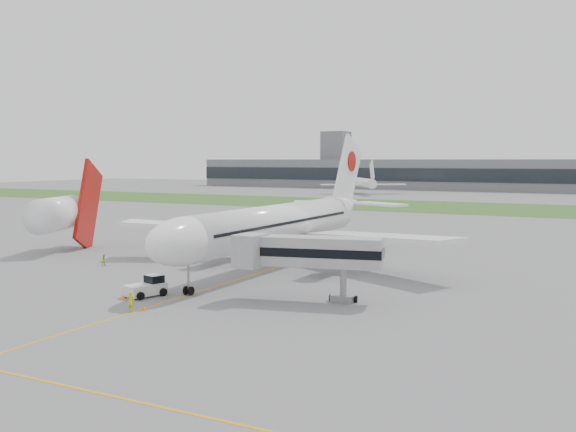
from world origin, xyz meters
The scene contains 14 objects.
ground centered at (0.00, 0.00, 0.00)m, with size 600.00×600.00×0.00m, color gray.
apron_markings centered at (0.00, -5.00, 0.00)m, with size 70.00×70.00×0.04m, color orange, non-canonical shape.
grass_strip centered at (0.00, 120.00, 0.01)m, with size 600.00×50.00×0.02m, color #3D5C22.
terminal_building centered at (0.00, 229.87, 7.00)m, with size 320.00×22.30×14.00m.
control_tower centered at (-90.00, 232.00, 0.00)m, with size 12.00×12.00×56.00m, color gray, non-canonical shape.
airliner centered at (0.00, 4.87, 5.66)m, with size 48.13×53.95×17.88m.
pushback_tug centered at (-3.43, -17.22, 0.94)m, with size 3.62×4.48×2.04m.
jet_bridge centered at (11.77, -12.14, 4.82)m, with size 13.84×6.87×6.51m.
safety_cone_left centered at (-4.27, -19.95, 0.30)m, with size 0.43×0.43×0.59m, color orange.
safety_cone_right centered at (0.50, -22.57, 0.29)m, with size 0.42×0.42×0.57m, color orange.
ground_crew_near centered at (-0.16, -23.46, 0.95)m, with size 0.69×0.45×1.89m, color gold.
ground_crew_far centered at (-20.32, -5.58, 0.77)m, with size 0.75×0.58×1.54m, color #9AD623.
neighbor_aircraft centered at (-35.58, 1.57, 5.84)m, with size 8.98×18.14×14.75m.
distant_aircraft_left centered at (-53.93, 176.09, 0.00)m, with size 34.74×30.65×13.28m, color white, non-canonical shape.
Camera 1 is at (38.74, -67.39, 13.72)m, focal length 40.00 mm.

